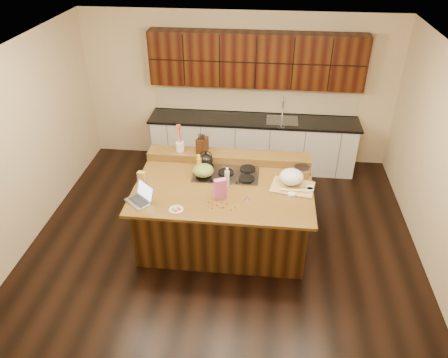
# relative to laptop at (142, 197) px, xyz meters

# --- Properties ---
(room) EXTENTS (5.52, 5.02, 2.72)m
(room) POSITION_rel_laptop_xyz_m (1.01, 0.45, 0.37)
(room) COLOR black
(room) RESTS_ON ground
(island) EXTENTS (2.40, 1.60, 0.92)m
(island) POSITION_rel_laptop_xyz_m (1.01, 0.45, -0.52)
(island) COLOR black
(island) RESTS_ON ground
(back_ledge) EXTENTS (2.40, 0.30, 0.12)m
(back_ledge) POSITION_rel_laptop_xyz_m (1.01, 1.15, -0.00)
(back_ledge) COLOR black
(back_ledge) RESTS_ON island
(cooktop) EXTENTS (0.92, 0.52, 0.05)m
(cooktop) POSITION_rel_laptop_xyz_m (1.01, 0.75, -0.05)
(cooktop) COLOR gray
(cooktop) RESTS_ON island
(back_counter) EXTENTS (3.70, 0.66, 2.40)m
(back_counter) POSITION_rel_laptop_xyz_m (1.31, 2.68, 0.00)
(back_counter) COLOR silver
(back_counter) RESTS_ON ground
(kettle) EXTENTS (0.22, 0.22, 0.18)m
(kettle) POSITION_rel_laptop_xyz_m (0.71, 0.88, 0.07)
(kettle) COLOR black
(kettle) RESTS_ON cooktop
(green_bowl) EXTENTS (0.31, 0.31, 0.16)m
(green_bowl) POSITION_rel_laptop_xyz_m (0.71, 0.62, 0.06)
(green_bowl) COLOR olive
(green_bowl) RESTS_ON cooktop
(laptop) EXTENTS (0.42, 0.42, 0.23)m
(laptop) POSITION_rel_laptop_xyz_m (0.00, 0.00, 0.00)
(laptop) COLOR #B7B7BC
(laptop) RESTS_ON island
(oil_bottle) EXTENTS (0.08, 0.08, 0.27)m
(oil_bottle) POSITION_rel_laptop_xyz_m (0.64, 0.70, 0.07)
(oil_bottle) COLOR orange
(oil_bottle) RESTS_ON island
(vinegar_bottle) EXTENTS (0.07, 0.07, 0.25)m
(vinegar_bottle) POSITION_rel_laptop_xyz_m (1.05, 0.43, 0.06)
(vinegar_bottle) COLOR silver
(vinegar_bottle) RESTS_ON island
(wooden_tray) EXTENTS (0.63, 0.50, 0.23)m
(wooden_tray) POSITION_rel_laptop_xyz_m (1.91, 0.56, 0.04)
(wooden_tray) COLOR tan
(wooden_tray) RESTS_ON island
(ramekin_a) EXTENTS (0.13, 0.13, 0.04)m
(ramekin_a) POSITION_rel_laptop_xyz_m (1.91, 0.30, -0.04)
(ramekin_a) COLOR white
(ramekin_a) RESTS_ON island
(ramekin_b) EXTENTS (0.13, 0.13, 0.04)m
(ramekin_b) POSITION_rel_laptop_xyz_m (2.16, 0.47, -0.04)
(ramekin_b) COLOR white
(ramekin_b) RESTS_ON island
(ramekin_c) EXTENTS (0.13, 0.13, 0.04)m
(ramekin_c) POSITION_rel_laptop_xyz_m (2.16, 0.44, -0.04)
(ramekin_c) COLOR white
(ramekin_c) RESTS_ON island
(strainer_bowl) EXTENTS (0.24, 0.24, 0.09)m
(strainer_bowl) POSITION_rel_laptop_xyz_m (2.06, 0.88, -0.02)
(strainer_bowl) COLOR #996B3F
(strainer_bowl) RESTS_ON island
(kitchen_timer) EXTENTS (0.08, 0.08, 0.07)m
(kitchen_timer) POSITION_rel_laptop_xyz_m (1.34, 0.15, -0.03)
(kitchen_timer) COLOR silver
(kitchen_timer) RESTS_ON island
(pink_bag) EXTENTS (0.17, 0.14, 0.28)m
(pink_bag) POSITION_rel_laptop_xyz_m (0.99, 0.17, 0.08)
(pink_bag) COLOR #C55C96
(pink_bag) RESTS_ON island
(candy_plate) EXTENTS (0.23, 0.23, 0.01)m
(candy_plate) POSITION_rel_laptop_xyz_m (0.47, -0.15, -0.06)
(candy_plate) COLOR white
(candy_plate) RESTS_ON island
(package_box) EXTENTS (0.12, 0.09, 0.14)m
(package_box) POSITION_rel_laptop_xyz_m (-0.13, 0.46, 0.01)
(package_box) COLOR gold
(package_box) RESTS_ON island
(utensil_crock) EXTENTS (0.16, 0.16, 0.14)m
(utensil_crock) POSITION_rel_laptop_xyz_m (0.28, 1.15, 0.13)
(utensil_crock) COLOR white
(utensil_crock) RESTS_ON back_ledge
(knife_block) EXTENTS (0.18, 0.22, 0.23)m
(knife_block) POSITION_rel_laptop_xyz_m (0.61, 1.15, 0.17)
(knife_block) COLOR black
(knife_block) RESTS_ON back_ledge
(gumdrop_0) EXTENTS (0.02, 0.02, 0.02)m
(gumdrop_0) POSITION_rel_laptop_xyz_m (1.06, -0.04, -0.05)
(gumdrop_0) COLOR red
(gumdrop_0) RESTS_ON island
(gumdrop_1) EXTENTS (0.02, 0.02, 0.02)m
(gumdrop_1) POSITION_rel_laptop_xyz_m (1.02, 0.07, -0.05)
(gumdrop_1) COLOR #198C26
(gumdrop_1) RESTS_ON island
(gumdrop_2) EXTENTS (0.02, 0.02, 0.02)m
(gumdrop_2) POSITION_rel_laptop_xyz_m (0.86, 0.05, -0.05)
(gumdrop_2) COLOR red
(gumdrop_2) RESTS_ON island
(gumdrop_3) EXTENTS (0.02, 0.02, 0.02)m
(gumdrop_3) POSITION_rel_laptop_xyz_m (0.90, 0.06, -0.05)
(gumdrop_3) COLOR #198C26
(gumdrop_3) RESTS_ON island
(gumdrop_4) EXTENTS (0.02, 0.02, 0.02)m
(gumdrop_4) POSITION_rel_laptop_xyz_m (0.92, -0.08, -0.05)
(gumdrop_4) COLOR red
(gumdrop_4) RESTS_ON island
(gumdrop_5) EXTENTS (0.02, 0.02, 0.02)m
(gumdrop_5) POSITION_rel_laptop_xyz_m (1.16, -0.09, -0.05)
(gumdrop_5) COLOR #198C26
(gumdrop_5) RESTS_ON island
(gumdrop_6) EXTENTS (0.02, 0.02, 0.02)m
(gumdrop_6) POSITION_rel_laptop_xyz_m (1.09, 0.03, -0.05)
(gumdrop_6) COLOR red
(gumdrop_6) RESTS_ON island
(gumdrop_7) EXTENTS (0.02, 0.02, 0.02)m
(gumdrop_7) POSITION_rel_laptop_xyz_m (0.86, -0.04, -0.05)
(gumdrop_7) COLOR #198C26
(gumdrop_7) RESTS_ON island
(gumdrop_8) EXTENTS (0.02, 0.02, 0.02)m
(gumdrop_8) POSITION_rel_laptop_xyz_m (0.91, 0.01, -0.05)
(gumdrop_8) COLOR red
(gumdrop_8) RESTS_ON island
(gumdrop_9) EXTENTS (0.02, 0.02, 0.02)m
(gumdrop_9) POSITION_rel_laptop_xyz_m (1.03, -0.06, -0.05)
(gumdrop_9) COLOR #198C26
(gumdrop_9) RESTS_ON island
(gumdrop_10) EXTENTS (0.02, 0.02, 0.02)m
(gumdrop_10) POSITION_rel_laptop_xyz_m (0.97, -0.01, -0.05)
(gumdrop_10) COLOR red
(gumdrop_10) RESTS_ON island
(gumdrop_11) EXTENTS (0.02, 0.02, 0.02)m
(gumdrop_11) POSITION_rel_laptop_xyz_m (1.21, -0.04, -0.05)
(gumdrop_11) COLOR #198C26
(gumdrop_11) RESTS_ON island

